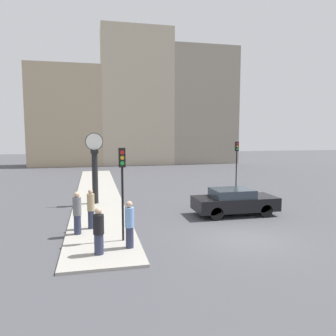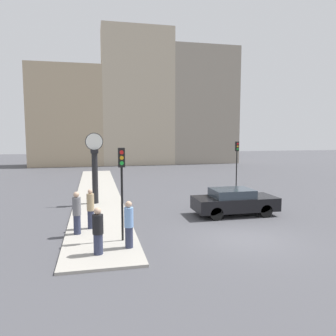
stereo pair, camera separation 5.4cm
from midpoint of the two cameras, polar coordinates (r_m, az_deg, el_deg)
The scene contains 11 objects.
ground_plane at distance 14.29m, azimuth 13.21°, elevation -11.93°, with size 120.00×120.00×0.00m, color #47474C.
sidewalk_corner at distance 24.22m, azimuth -12.03°, elevation -4.31°, with size 2.95×27.27×0.10m, color #A39E93.
building_row at distance 46.66m, azimuth -4.50°, elevation 10.77°, with size 28.56×5.00×18.41m.
sedan_car at distance 17.98m, azimuth 11.53°, elevation -5.72°, with size 4.42×1.90×1.42m.
traffic_light_near at distance 12.97m, azimuth -7.94°, elevation -1.15°, with size 0.26×0.24×3.71m.
traffic_light_far at distance 26.54m, azimuth 11.96°, elevation 2.27°, with size 0.26×0.24×3.70m.
street_clock at distance 20.31m, azimuth -12.55°, elevation -0.22°, with size 1.05×0.46×4.29m.
pedestrian_grey_jacket at distance 14.50m, azimuth -15.49°, elevation -7.52°, with size 0.35×0.35×1.83m.
pedestrian_black_jacket at distance 12.02m, azimuth -11.97°, elevation -10.68°, with size 0.39×0.39×1.69m.
pedestrian_tan_coat at distance 15.19m, azimuth -13.24°, elevation -6.91°, with size 0.33×0.33×1.79m.
pedestrian_blue_stripe at distance 12.47m, azimuth -6.70°, elevation -9.69°, with size 0.35×0.35×1.78m.
Camera 2 is at (-6.00, -12.20, 4.40)m, focal length 35.00 mm.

